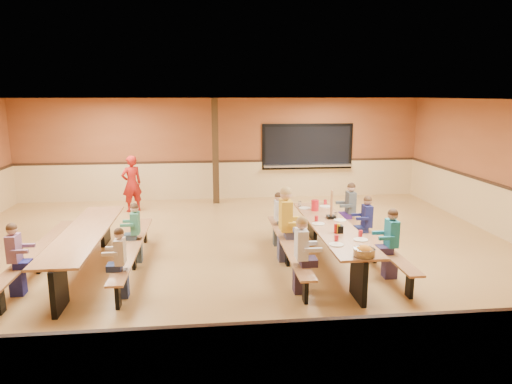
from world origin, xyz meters
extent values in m
plane|color=#A1733D|center=(0.00, 0.00, 0.00)|extent=(12.00, 12.00, 0.00)
cube|color=brown|center=(0.00, 5.00, 1.50)|extent=(12.00, 0.04, 3.00)
cube|color=brown|center=(0.00, -5.00, 1.50)|extent=(12.00, 0.04, 3.00)
cube|color=white|center=(0.00, 0.00, 3.00)|extent=(12.00, 10.00, 0.04)
cube|color=black|center=(2.60, 4.97, 1.55)|extent=(2.60, 0.06, 1.20)
cube|color=silver|center=(2.60, 4.88, 0.98)|extent=(2.70, 0.28, 0.06)
cube|color=black|center=(-0.20, 4.40, 1.50)|extent=(0.18, 0.18, 3.00)
cube|color=#A16940|center=(1.83, -0.72, 0.72)|extent=(0.75, 3.60, 0.04)
cube|color=black|center=(1.83, -2.27, 0.35)|extent=(0.08, 0.60, 0.70)
cube|color=black|center=(1.83, 0.83, 0.35)|extent=(0.08, 0.60, 0.70)
cube|color=#A16940|center=(1.00, -0.72, 0.43)|extent=(0.26, 3.60, 0.04)
cube|color=black|center=(1.00, -0.72, 0.21)|extent=(0.06, 0.18, 0.41)
cube|color=#A16940|center=(2.65, -0.72, 0.43)|extent=(0.26, 3.60, 0.04)
cube|color=black|center=(2.65, -0.72, 0.21)|extent=(0.06, 0.18, 0.41)
cube|color=#A16940|center=(-2.62, -0.60, 0.72)|extent=(0.75, 3.60, 0.04)
cube|color=black|center=(-2.62, -2.15, 0.35)|extent=(0.08, 0.60, 0.70)
cube|color=black|center=(-2.62, 0.95, 0.35)|extent=(0.08, 0.60, 0.70)
cube|color=#A16940|center=(-3.45, -0.60, 0.43)|extent=(0.26, 3.60, 0.04)
cube|color=black|center=(-3.45, -0.60, 0.21)|extent=(0.06, 0.18, 0.41)
cube|color=#A16940|center=(-1.80, -0.60, 0.43)|extent=(0.26, 3.60, 0.04)
cube|color=black|center=(-1.80, -0.60, 0.21)|extent=(0.06, 0.18, 0.41)
imported|color=#A21812|center=(-2.46, 3.67, 0.76)|extent=(0.66, 0.60, 1.52)
cylinder|color=red|center=(1.76, 0.39, 0.85)|extent=(0.16, 0.16, 0.22)
cube|color=black|center=(1.83, -1.17, 0.80)|extent=(0.10, 0.14, 0.13)
cylinder|color=yellow|center=(1.80, -1.21, 0.82)|extent=(0.06, 0.06, 0.17)
cylinder|color=#B2140F|center=(1.75, -1.19, 0.82)|extent=(0.06, 0.06, 0.17)
cube|color=black|center=(1.93, -0.25, 0.77)|extent=(0.16, 0.16, 0.06)
cube|color=#A16940|center=(1.93, -0.25, 1.05)|extent=(0.02, 0.09, 0.50)
camera|label=1|loc=(-0.44, -8.59, 3.10)|focal=32.00mm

